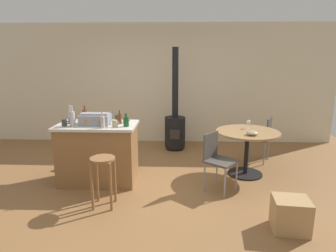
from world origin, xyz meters
TOP-DOWN VIEW (x-y plane):
  - ground_plane at (0.00, 0.00)m, footprint 8.80×8.80m
  - back_wall at (0.00, 2.56)m, footprint 8.00×0.10m
  - kitchen_island at (-0.81, 0.16)m, footprint 1.22×0.72m
  - wooden_stool at (-0.53, -0.63)m, footprint 0.32×0.32m
  - dining_table at (1.60, 0.52)m, footprint 1.04×1.04m
  - folding_chair_near at (2.03, 1.18)m, footprint 0.54×0.54m
  - folding_chair_far at (1.03, -0.07)m, footprint 0.56×0.56m
  - wood_stove at (0.38, 1.90)m, footprint 0.44×0.45m
  - toolbox at (-0.81, 0.13)m, footprint 0.45×0.29m
  - bottle_0 at (-1.28, 0.35)m, footprint 0.07×0.07m
  - bottle_1 at (-0.45, 0.20)m, footprint 0.06×0.06m
  - bottle_2 at (-0.32, 0.03)m, footprint 0.08×0.08m
  - bottle_3 at (-1.12, -0.00)m, footprint 0.08×0.08m
  - bottle_4 at (-0.65, -0.09)m, footprint 0.06×0.06m
  - bottle_5 at (-1.03, 0.31)m, footprint 0.07×0.07m
  - cup_0 at (-1.21, 0.20)m, footprint 0.12×0.08m
  - cup_1 at (-0.48, -0.01)m, footprint 0.12×0.08m
  - cup_2 at (-0.38, 0.30)m, footprint 0.11×0.07m
  - cup_3 at (-1.24, 0.01)m, footprint 0.11×0.08m
  - cup_4 at (-0.53, 0.37)m, footprint 0.11×0.07m
  - wine_glass at (1.65, 0.73)m, footprint 0.07×0.07m
  - serving_bowl at (1.60, 0.27)m, footprint 0.18×0.18m
  - cardboard_box at (1.74, -1.11)m, footprint 0.43×0.38m

SIDE VIEW (x-z plane):
  - ground_plane at x=0.00m, z-range 0.00..0.00m
  - cardboard_box at x=1.74m, z-range 0.00..0.39m
  - kitchen_island at x=-0.81m, z-range 0.00..0.94m
  - wooden_stool at x=-0.53m, z-range 0.15..0.83m
  - folding_chair_far at x=1.03m, z-range 0.08..0.94m
  - folding_chair_near at x=2.03m, z-range 0.08..0.94m
  - wood_stove at x=0.38m, z-range -0.55..1.60m
  - dining_table at x=1.60m, z-range 0.20..0.96m
  - serving_bowl at x=1.60m, z-range 0.76..0.83m
  - wine_glass at x=1.65m, z-range 0.79..0.94m
  - cup_2 at x=-0.38m, z-range 0.94..1.02m
  - cup_1 at x=-0.48m, z-range 0.94..1.04m
  - cup_0 at x=-1.21m, z-range 0.94..1.04m
  - cup_4 at x=-0.53m, z-range 0.94..1.04m
  - cup_3 at x=-1.24m, z-range 0.94..1.05m
  - bottle_2 at x=-0.32m, z-range 0.92..1.11m
  - bottle_1 at x=-0.45m, z-range 0.91..1.13m
  - toolbox at x=-0.81m, z-range 0.93..1.11m
  - bottle_4 at x=-0.65m, z-range 0.91..1.14m
  - bottle_0 at x=-1.28m, z-range 0.91..1.17m
  - bottle_5 at x=-1.03m, z-range 0.91..1.18m
  - bottle_3 at x=-1.12m, z-range 0.90..1.21m
  - back_wall at x=0.00m, z-range 0.00..2.70m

